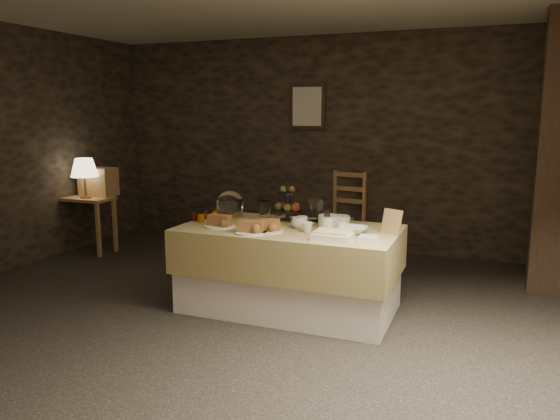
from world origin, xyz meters
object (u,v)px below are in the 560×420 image
at_px(wine_rack, 98,182).
at_px(chair, 344,216).
at_px(buffet_table, 289,263).
at_px(timber_column, 555,155).
at_px(console_table, 86,208).
at_px(table_lamp, 84,168).
at_px(fruit_stand, 288,206).

xyz_separation_m(wine_rack, chair, (2.83, 1.03, -0.42)).
relative_size(buffet_table, chair, 2.42).
relative_size(wine_rack, timber_column, 0.16).
bearing_deg(chair, console_table, -147.91).
bearing_deg(table_lamp, wine_rack, 90.00).
bearing_deg(timber_column, console_table, -175.23).
distance_m(buffet_table, console_table, 3.11).
bearing_deg(console_table, fruit_stand, -13.27).
bearing_deg(table_lamp, console_table, 135.00).
distance_m(buffet_table, fruit_stand, 0.53).
bearing_deg(table_lamp, timber_column, 5.39).
bearing_deg(fruit_stand, wine_rack, 163.08).
bearing_deg(buffet_table, console_table, 162.56).
relative_size(table_lamp, timber_column, 0.18).
distance_m(wine_rack, chair, 3.04).
xyz_separation_m(wine_rack, timber_column, (5.00, 0.24, 0.45)).
distance_m(table_lamp, timber_column, 5.03).
relative_size(console_table, timber_column, 0.26).
distance_m(chair, fruit_stand, 1.93).
xyz_separation_m(chair, timber_column, (2.17, -0.78, 0.87)).
xyz_separation_m(wine_rack, fruit_stand, (2.80, -0.85, 0.02)).
xyz_separation_m(buffet_table, fruit_stand, (-0.11, 0.26, 0.45)).
distance_m(wine_rack, timber_column, 5.03).
bearing_deg(timber_column, wine_rack, -177.23).
bearing_deg(wine_rack, chair, 19.94).
relative_size(buffet_table, table_lamp, 3.87).
bearing_deg(console_table, table_lamp, -45.00).
bearing_deg(fruit_stand, chair, 89.21).
height_order(table_lamp, fruit_stand, table_lamp).
bearing_deg(table_lamp, chair, 23.95).
distance_m(console_table, table_lamp, 0.49).
bearing_deg(fruit_stand, buffet_table, -66.84).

